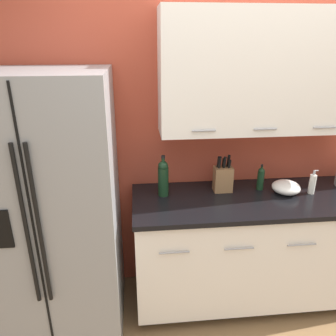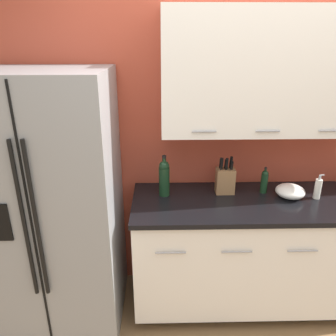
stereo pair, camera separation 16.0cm
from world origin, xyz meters
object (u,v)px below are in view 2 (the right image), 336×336
wine_bottle (164,177)px  mixing_bowl (290,191)px  knife_block (225,180)px  refrigerator (53,206)px  soap_dispenser (318,189)px  oil_bottle (264,181)px

wine_bottle → mixing_bowl: size_ratio=1.49×
knife_block → refrigerator: bearing=-171.9°
refrigerator → wine_bottle: 0.81m
soap_dispenser → oil_bottle: (-0.36, 0.11, 0.02)m
refrigerator → soap_dispenser: size_ratio=9.86×
knife_block → mixing_bowl: size_ratio=1.37×
wine_bottle → soap_dispenser: size_ratio=1.66×
soap_dispenser → mixing_bowl: bearing=173.3°
knife_block → soap_dispenser: size_ratio=1.53×
wine_bottle → oil_bottle: wine_bottle is taller
refrigerator → wine_bottle: refrigerator is taller
refrigerator → wine_bottle: bearing=10.8°
oil_bottle → mixing_bowl: oil_bottle is taller
knife_block → soap_dispenser: (0.65, -0.11, -0.03)m
soap_dispenser → knife_block: bearing=170.5°
soap_dispenser → oil_bottle: bearing=163.2°
wine_bottle → mixing_bowl: (0.91, -0.06, -0.09)m
soap_dispenser → wine_bottle: bearing=175.8°
refrigerator → knife_block: 1.25m
oil_bottle → wine_bottle: bearing=-178.0°
oil_bottle → mixing_bowl: 0.19m
knife_block → wine_bottle: bearing=-176.6°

